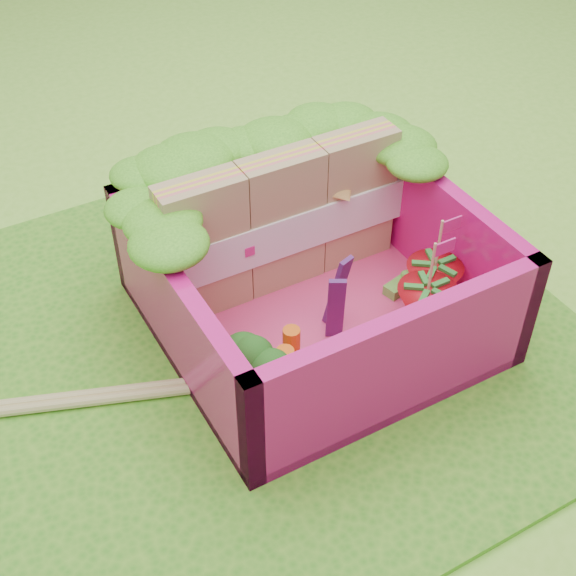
% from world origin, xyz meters
% --- Properties ---
extents(ground, '(14.00, 14.00, 0.00)m').
position_xyz_m(ground, '(0.00, 0.00, 0.00)').
color(ground, '#82D33B').
rests_on(ground, ground).
extents(placemat, '(2.60, 2.60, 0.03)m').
position_xyz_m(placemat, '(0.00, 0.00, 0.01)').
color(placemat, '#429621').
rests_on(placemat, ground).
extents(bento_floor, '(1.30, 1.30, 0.05)m').
position_xyz_m(bento_floor, '(0.25, -0.05, 0.06)').
color(bento_floor, '#E03973').
rests_on(bento_floor, placemat).
extents(bento_box, '(1.30, 1.30, 0.55)m').
position_xyz_m(bento_box, '(0.25, -0.05, 0.31)').
color(bento_box, '#D71277').
rests_on(bento_box, placemat).
extents(lettuce_ruffle, '(1.43, 0.77, 0.11)m').
position_xyz_m(lettuce_ruffle, '(0.25, 0.42, 0.64)').
color(lettuce_ruffle, '#348E19').
rests_on(lettuce_ruffle, bento_box).
extents(sandwich_stack, '(1.17, 0.18, 0.65)m').
position_xyz_m(sandwich_stack, '(0.25, 0.23, 0.40)').
color(sandwich_stack, '#A38656').
rests_on(sandwich_stack, bento_floor).
extents(broccoli, '(0.34, 0.34, 0.25)m').
position_xyz_m(broccoli, '(-0.20, -0.35, 0.26)').
color(broccoli, '#6BA34F').
rests_on(broccoli, bento_floor).
extents(carrot_sticks, '(0.15, 0.17, 0.26)m').
position_xyz_m(carrot_sticks, '(-0.05, -0.36, 0.21)').
color(carrot_sticks, '#E25813').
rests_on(carrot_sticks, bento_floor).
extents(purple_wedges, '(0.14, 0.14, 0.38)m').
position_xyz_m(purple_wedges, '(0.27, -0.20, 0.27)').
color(purple_wedges, '#431854').
rests_on(purple_wedges, bento_floor).
extents(strawberry_left, '(0.25, 0.25, 0.49)m').
position_xyz_m(strawberry_left, '(0.59, -0.39, 0.21)').
color(strawberry_left, red).
rests_on(strawberry_left, bento_floor).
extents(strawberry_right, '(0.24, 0.24, 0.48)m').
position_xyz_m(strawberry_right, '(0.71, -0.28, 0.21)').
color(strawberry_right, red).
rests_on(strawberry_right, bento_floor).
extents(snap_peas, '(0.56, 0.56, 0.05)m').
position_xyz_m(snap_peas, '(0.65, -0.29, 0.11)').
color(snap_peas, green).
rests_on(snap_peas, bento_floor).
extents(chopsticks, '(2.08, 0.80, 0.04)m').
position_xyz_m(chopsticks, '(-0.88, 0.03, 0.05)').
color(chopsticks, tan).
rests_on(chopsticks, placemat).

